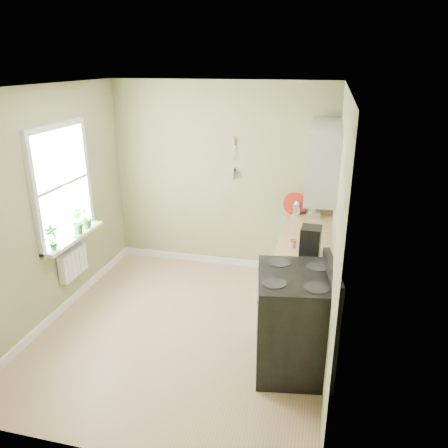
% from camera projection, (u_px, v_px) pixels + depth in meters
% --- Properties ---
extents(floor, '(3.20, 3.60, 0.02)m').
position_uv_depth(floor, '(185.00, 329.00, 5.11)').
color(floor, tan).
rests_on(floor, ground).
extents(ceiling, '(3.20, 3.60, 0.02)m').
position_uv_depth(ceiling, '(175.00, 86.00, 4.15)').
color(ceiling, white).
rests_on(ceiling, wall_back).
extents(wall_back, '(3.20, 0.02, 2.70)m').
position_uv_depth(wall_back, '(221.00, 178.00, 6.27)').
color(wall_back, '#979B69').
rests_on(wall_back, floor).
extents(wall_left, '(0.02, 3.60, 2.70)m').
position_uv_depth(wall_left, '(47.00, 208.00, 4.98)').
color(wall_left, '#979B69').
rests_on(wall_left, floor).
extents(wall_right, '(0.02, 3.60, 2.70)m').
position_uv_depth(wall_right, '(336.00, 233.00, 4.27)').
color(wall_right, '#979B69').
rests_on(wall_right, floor).
extents(base_cabinets, '(0.60, 1.60, 0.87)m').
position_uv_depth(base_cabinets, '(305.00, 269.00, 5.57)').
color(base_cabinets, silver).
rests_on(base_cabinets, floor).
extents(countertop, '(0.64, 1.60, 0.04)m').
position_uv_depth(countertop, '(307.00, 236.00, 5.42)').
color(countertop, tan).
rests_on(countertop, base_cabinets).
extents(upper_cabinets, '(0.35, 1.40, 0.80)m').
position_uv_depth(upper_cabinets, '(324.00, 159.00, 5.14)').
color(upper_cabinets, silver).
rests_on(upper_cabinets, wall_right).
extents(window, '(0.06, 1.14, 1.44)m').
position_uv_depth(window, '(62.00, 185.00, 5.18)').
color(window, white).
rests_on(window, wall_left).
extents(window_sill, '(0.18, 1.14, 0.04)m').
position_uv_depth(window_sill, '(74.00, 237.00, 5.40)').
color(window_sill, white).
rests_on(window_sill, wall_left).
extents(radiator, '(0.12, 0.50, 0.35)m').
position_uv_depth(radiator, '(73.00, 263.00, 5.47)').
color(radiator, white).
rests_on(radiator, wall_left).
extents(wall_utensils, '(0.02, 0.14, 0.58)m').
position_uv_depth(wall_utensils, '(235.00, 164.00, 6.13)').
color(wall_utensils, tan).
rests_on(wall_utensils, wall_back).
extents(stove, '(0.86, 0.95, 1.16)m').
position_uv_depth(stove, '(294.00, 321.00, 4.31)').
color(stove, black).
rests_on(stove, floor).
extents(stand_mixer, '(0.20, 0.31, 0.36)m').
position_uv_depth(stand_mixer, '(313.00, 205.00, 6.02)').
color(stand_mixer, '#B2B2B7').
rests_on(stand_mixer, countertop).
extents(kettle, '(0.21, 0.12, 0.21)m').
position_uv_depth(kettle, '(296.00, 208.00, 6.07)').
color(kettle, silver).
rests_on(kettle, countertop).
extents(coffee_maker, '(0.22, 0.24, 0.36)m').
position_uv_depth(coffee_maker, '(310.00, 244.00, 4.70)').
color(coffee_maker, black).
rests_on(coffee_maker, countertop).
extents(red_tray, '(0.32, 0.09, 0.32)m').
position_uv_depth(red_tray, '(295.00, 204.00, 6.06)').
color(red_tray, '#AA2015').
rests_on(red_tray, countertop).
extents(jar, '(0.08, 0.08, 0.09)m').
position_uv_depth(jar, '(293.00, 243.00, 5.03)').
color(jar, tan).
rests_on(jar, countertop).
extents(plant_a, '(0.19, 0.19, 0.31)m').
position_uv_depth(plant_a, '(52.00, 238.00, 4.93)').
color(plant_a, '#25752A').
rests_on(plant_a, window_sill).
extents(plant_b, '(0.23, 0.22, 0.32)m').
position_uv_depth(plant_b, '(77.00, 222.00, 5.41)').
color(plant_b, '#25752A').
rests_on(plant_b, window_sill).
extents(plant_c, '(0.16, 0.16, 0.27)m').
position_uv_depth(plant_c, '(86.00, 218.00, 5.61)').
color(plant_c, '#25752A').
rests_on(plant_c, window_sill).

